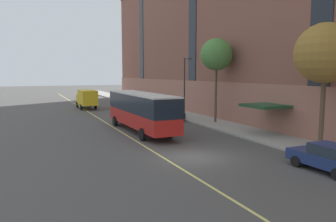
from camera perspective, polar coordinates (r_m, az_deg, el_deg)
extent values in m
plane|color=#4C4947|center=(21.45, 4.39, -7.98)|extent=(260.00, 260.00, 0.00)
cube|color=#9E9B93|center=(28.69, 17.06, -4.37)|extent=(4.14, 160.00, 0.15)
cube|color=#A56A58|center=(27.64, 24.42, -0.62)|extent=(0.14, 110.00, 4.40)
cube|color=#234C2D|center=(29.41, 16.63, 0.88)|extent=(3.20, 3.40, 0.24)
cube|color=#1E232B|center=(44.54, 4.29, 15.54)|extent=(0.10, 2.00, 17.03)
cube|color=#1E232B|center=(63.37, -4.67, 12.86)|extent=(0.10, 2.00, 17.03)
cube|color=red|center=(30.18, -4.74, -1.29)|extent=(2.74, 12.36, 1.28)
cube|color=black|center=(30.02, -4.77, 1.40)|extent=(2.76, 12.36, 1.56)
cube|color=silver|center=(29.96, -4.78, 3.00)|extent=(2.77, 12.36, 0.12)
cube|color=#19232D|center=(35.88, -8.16, 1.95)|extent=(2.27, 0.13, 1.17)
cube|color=orange|center=(35.84, -8.19, 3.16)|extent=(1.73, 0.10, 0.28)
cube|color=black|center=(36.09, -8.12, -0.90)|extent=(2.42, 0.18, 0.24)
cube|color=white|center=(35.82, -9.45, -0.58)|extent=(0.28, 0.07, 0.18)
cube|color=white|center=(36.31, -6.83, -0.44)|extent=(0.28, 0.07, 0.18)
cylinder|color=black|center=(33.98, -9.19, -1.76)|extent=(0.32, 1.01, 1.00)
cylinder|color=black|center=(34.71, -5.27, -1.53)|extent=(0.32, 1.01, 1.00)
cylinder|color=black|center=(26.46, -4.48, -4.07)|extent=(0.32, 1.01, 1.00)
cylinder|color=black|center=(27.40, 0.37, -3.68)|extent=(0.32, 1.01, 1.00)
cube|color=black|center=(38.05, 0.36, -0.57)|extent=(1.88, 4.40, 0.64)
cube|color=#232D38|center=(37.78, 0.50, 0.29)|extent=(1.60, 2.01, 0.56)
cube|color=black|center=(37.75, 0.50, 0.75)|extent=(1.56, 1.92, 0.04)
cylinder|color=black|center=(38.95, -1.63, -0.88)|extent=(0.24, 0.65, 0.64)
cylinder|color=black|center=(39.66, 0.62, -0.74)|extent=(0.24, 0.65, 0.64)
cylinder|color=black|center=(36.52, 0.08, -1.38)|extent=(0.24, 0.65, 0.64)
cylinder|color=black|center=(37.28, 2.44, -1.22)|extent=(0.24, 0.65, 0.64)
cube|color=#B7B7BC|center=(45.49, -3.82, 0.60)|extent=(1.94, 4.80, 0.64)
cube|color=#232D38|center=(45.21, -3.74, 1.32)|extent=(1.64, 2.19, 0.56)
cube|color=#B7B7BC|center=(45.18, -3.74, 1.70)|extent=(1.60, 2.09, 0.04)
cylinder|color=black|center=(46.67, -5.38, 0.34)|extent=(0.24, 0.65, 0.64)
cylinder|color=black|center=(47.18, -3.35, 0.42)|extent=(0.24, 0.65, 0.64)
cylinder|color=black|center=(43.88, -4.32, -0.05)|extent=(0.24, 0.65, 0.64)
cylinder|color=black|center=(44.42, -2.17, 0.04)|extent=(0.24, 0.65, 0.64)
cube|color=navy|center=(20.21, 25.94, -7.68)|extent=(1.81, 4.42, 0.64)
cube|color=#232D38|center=(19.94, 26.51, -6.13)|extent=(1.56, 2.00, 0.56)
cube|color=navy|center=(19.88, 26.56, -5.28)|extent=(1.53, 1.91, 0.04)
cylinder|color=black|center=(20.54, 21.40, -8.17)|extent=(0.23, 0.64, 0.64)
cylinder|color=black|center=(21.77, 24.57, -7.48)|extent=(0.23, 0.64, 0.64)
cube|color=gold|center=(50.48, -13.83, 2.31)|extent=(2.23, 4.78, 2.15)
cube|color=gold|center=(53.89, -14.46, 1.99)|extent=(2.10, 1.72, 1.60)
cube|color=#1E2833|center=(54.74, -14.62, 2.32)|extent=(1.87, 0.09, 0.80)
cylinder|color=black|center=(53.80, -15.53, 1.06)|extent=(0.27, 0.84, 0.84)
cylinder|color=black|center=(54.14, -13.34, 1.16)|extent=(0.27, 0.84, 0.84)
cylinder|color=black|center=(49.86, -14.85, 0.66)|extent=(0.27, 0.84, 0.84)
cylinder|color=black|center=(50.23, -12.50, 0.77)|extent=(0.27, 0.84, 0.84)
cylinder|color=brown|center=(24.84, 25.26, 0.17)|extent=(0.32, 0.32, 5.47)
sphere|color=olive|center=(24.75, 25.71, 9.08)|extent=(4.08, 4.08, 4.08)
cylinder|color=brown|center=(35.36, 8.33, 3.12)|extent=(0.25, 0.25, 6.28)
sphere|color=#4C843D|center=(35.35, 8.44, 9.72)|extent=(3.39, 3.39, 3.39)
cylinder|color=#2D2D30|center=(38.21, 2.87, 3.99)|extent=(0.16, 0.16, 7.01)
cylinder|color=#2D2D30|center=(37.71, 3.28, 9.13)|extent=(0.10, 1.10, 0.10)
cube|color=#3D3D3F|center=(37.22, 3.66, 9.08)|extent=(0.36, 0.60, 0.20)
cylinder|color=silver|center=(22.03, 27.04, -7.02)|extent=(0.10, 0.09, 0.09)
cube|color=#E0D66B|center=(23.37, -3.12, -6.74)|extent=(0.16, 140.00, 0.01)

